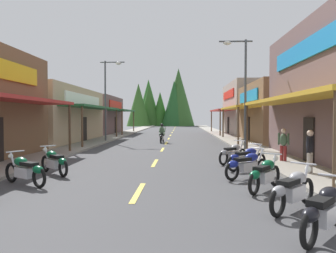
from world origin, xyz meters
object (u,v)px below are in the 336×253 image
object	(u,v)px
motorcycle_parked_right_2	(265,174)
motorcycle_parked_left_2	(54,161)
motorcycle_parked_right_5	(233,153)
motorcycle_parked_right_4	(247,158)
pedestrian_by_shop	(283,143)
motorcycle_parked_left_1	(25,170)
rider_cruising_lead	(162,135)
motorcycle_parked_right_0	(325,210)
pedestrian_browsing	(310,150)
motorcycle_parked_right_3	(247,164)
motorcycle_parked_right_1	(293,189)
streetlamp_left	(109,90)
streetlamp_right	(241,80)

from	to	relation	value
motorcycle_parked_right_2	motorcycle_parked_left_2	bearing A→B (deg)	108.95
motorcycle_parked_right_2	motorcycle_parked_right_5	xyz separation A→B (m)	(-0.06, 5.32, 0.00)
motorcycle_parked_right_4	pedestrian_by_shop	world-z (taller)	pedestrian_by_shop
motorcycle_parked_left_1	motorcycle_parked_left_2	xyz separation A→B (m)	(0.17, 1.86, 0.00)
motorcycle_parked_right_5	motorcycle_parked_left_1	world-z (taller)	same
motorcycle_parked_right_5	rider_cruising_lead	size ratio (longest dim) A/B	0.77
motorcycle_parked_left_1	motorcycle_parked_right_0	bearing A→B (deg)	-176.45
pedestrian_browsing	motorcycle_parked_left_1	bearing A→B (deg)	50.10
pedestrian_browsing	motorcycle_parked_right_5	bearing A→B (deg)	-15.00
motorcycle_parked_right_5	motorcycle_parked_left_2	bearing A→B (deg)	156.24
motorcycle_parked_right_3	motorcycle_parked_left_1	distance (m)	7.22
motorcycle_parked_right_2	motorcycle_parked_left_1	world-z (taller)	same
motorcycle_parked_right_1	motorcycle_parked_right_5	distance (m)	7.29
motorcycle_parked_right_3	rider_cruising_lead	distance (m)	15.47
motorcycle_parked_right_1	rider_cruising_lead	xyz separation A→B (m)	(-4.08, 18.75, 0.17)
streetlamp_left	motorcycle_parked_left_2	bearing A→B (deg)	-84.65
motorcycle_parked_right_2	motorcycle_parked_right_3	size ratio (longest dim) A/B	1.00
motorcycle_parked_right_3	rider_cruising_lead	size ratio (longest dim) A/B	0.83
motorcycle_parked_left_2	rider_cruising_lead	bearing A→B (deg)	-58.03
motorcycle_parked_right_1	pedestrian_browsing	bearing A→B (deg)	17.59
streetlamp_right	motorcycle_parked_right_1	bearing A→B (deg)	-95.17
motorcycle_parked_right_0	pedestrian_by_shop	distance (m)	9.28
motorcycle_parked_right_3	pedestrian_by_shop	world-z (taller)	pedestrian_by_shop
streetlamp_right	motorcycle_parked_left_1	size ratio (longest dim) A/B	3.67
streetlamp_right	pedestrian_by_shop	distance (m)	6.40
motorcycle_parked_right_4	rider_cruising_lead	world-z (taller)	rider_cruising_lead
streetlamp_left	streetlamp_right	size ratio (longest dim) A/B	0.99
motorcycle_parked_right_2	pedestrian_browsing	xyz separation A→B (m)	(2.16, 2.27, 0.47)
motorcycle_parked_right_1	motorcycle_parked_right_2	bearing A→B (deg)	46.92
motorcycle_parked_right_4	motorcycle_parked_right_5	size ratio (longest dim) A/B	1.10
streetlamp_right	motorcycle_parked_right_5	bearing A→B (deg)	-103.84
rider_cruising_lead	streetlamp_left	bearing A→B (deg)	85.19
motorcycle_parked_right_1	motorcycle_parked_right_3	size ratio (longest dim) A/B	0.91
streetlamp_left	motorcycle_parked_right_1	distance (m)	21.61
motorcycle_parked_left_1	pedestrian_by_shop	size ratio (longest dim) A/B	1.17
motorcycle_parked_left_2	pedestrian_browsing	distance (m)	9.23
motorcycle_parked_right_0	rider_cruising_lead	xyz separation A→B (m)	(-4.08, 20.37, 0.17)
streetlamp_left	streetlamp_right	world-z (taller)	streetlamp_right
motorcycle_parked_right_0	motorcycle_parked_right_2	world-z (taller)	same
streetlamp_right	motorcycle_parked_right_2	xyz separation A→B (m)	(-1.27, -10.74, -3.90)
motorcycle_parked_right_2	pedestrian_browsing	world-z (taller)	pedestrian_browsing
motorcycle_parked_right_4	motorcycle_parked_right_5	bearing A→B (deg)	63.14
motorcycle_parked_right_1	motorcycle_parked_left_1	size ratio (longest dim) A/B	0.87
motorcycle_parked_left_2	rider_cruising_lead	distance (m)	14.84
motorcycle_parked_right_4	streetlamp_left	bearing A→B (deg)	86.48
motorcycle_parked_right_0	motorcycle_parked_right_1	size ratio (longest dim) A/B	1.02
motorcycle_parked_right_4	pedestrian_by_shop	xyz separation A→B (m)	(2.02, 1.88, 0.43)
motorcycle_parked_right_2	motorcycle_parked_left_1	size ratio (longest dim) A/B	0.95
streetlamp_left	motorcycle_parked_right_0	world-z (taller)	streetlamp_left
pedestrian_by_shop	pedestrian_browsing	xyz separation A→B (m)	(-0.07, -3.18, 0.04)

